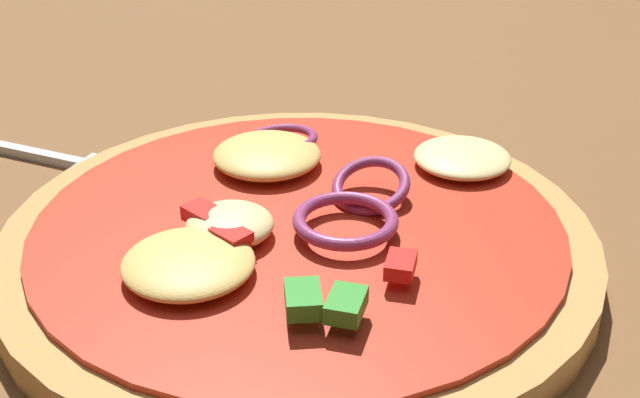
% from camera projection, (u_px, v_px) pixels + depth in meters
% --- Properties ---
extents(dining_table, '(1.30, 0.92, 0.03)m').
position_uv_depth(dining_table, '(258.00, 267.00, 0.39)').
color(dining_table, brown).
rests_on(dining_table, ground).
extents(pizza, '(0.25, 0.25, 0.03)m').
position_uv_depth(pizza, '(298.00, 239.00, 0.36)').
color(pizza, tan).
rests_on(pizza, dining_table).
extents(fork, '(0.19, 0.03, 0.01)m').
position_uv_depth(fork, '(35.00, 155.00, 0.45)').
color(fork, silver).
rests_on(fork, dining_table).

